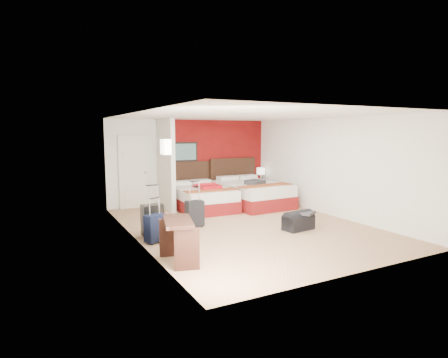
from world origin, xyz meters
TOP-DOWN VIEW (x-y plane):
  - ground at (0.00, 0.00)m, footprint 6.50×6.50m
  - room_walls at (-1.40, 1.42)m, footprint 5.02×6.52m
  - red_accent_panel at (0.75, 3.23)m, footprint 3.50×0.04m
  - partition_wall at (-1.00, 2.61)m, footprint 0.12×1.20m
  - entry_door at (-1.75, 3.20)m, footprint 0.82×0.06m
  - bed_left at (-0.13, 2.14)m, footprint 1.49×2.07m
  - bed_right at (1.38, 1.95)m, footprint 1.66×2.30m
  - red_suitcase_open at (-0.03, 2.04)m, footprint 0.62×0.82m
  - jacket_bundle at (1.28, 1.65)m, footprint 0.61×0.54m
  - nightstand at (2.27, 2.85)m, footprint 0.39×0.39m
  - table_lamp at (2.27, 2.85)m, footprint 0.27×0.27m
  - suitcase_black at (-2.14, 0.15)m, footprint 0.43×0.28m
  - suitcase_charcoal at (-1.07, 0.44)m, footprint 0.39×0.25m
  - suitcase_navy at (-2.22, -0.30)m, footprint 0.43×0.34m
  - duffel_bag at (0.85, -0.83)m, footprint 0.73×0.45m
  - jacket_draped at (1.00, -0.88)m, footprint 0.52×0.50m
  - desk at (-2.22, -1.57)m, footprint 0.65×0.95m

SIDE VIEW (x-z plane):
  - ground at x=0.00m, z-range 0.00..0.00m
  - duffel_bag at x=0.85m, z-range 0.00..0.35m
  - nightstand at x=2.27m, z-range 0.00..0.52m
  - suitcase_navy at x=-2.22m, z-range 0.00..0.52m
  - suitcase_charcoal at x=-1.07m, z-range 0.00..0.57m
  - bed_left at x=-0.13m, z-range 0.00..0.61m
  - suitcase_black at x=-2.14m, z-range 0.00..0.64m
  - bed_right at x=1.38m, z-range 0.00..0.67m
  - desk at x=-2.22m, z-range 0.00..0.72m
  - jacket_draped at x=1.00m, z-range 0.35..0.40m
  - red_suitcase_open at x=-0.03m, z-range 0.61..0.70m
  - jacket_bundle at x=1.28m, z-range 0.67..0.79m
  - table_lamp at x=2.27m, z-range 0.52..0.99m
  - entry_door at x=-1.75m, z-range 0.00..2.05m
  - red_accent_panel at x=0.75m, z-range 0.00..2.50m
  - partition_wall at x=-1.00m, z-range 0.00..2.50m
  - room_walls at x=-1.40m, z-range 0.01..2.51m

